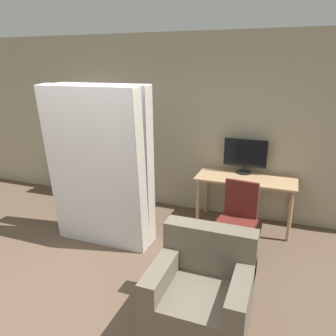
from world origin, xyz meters
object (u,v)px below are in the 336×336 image
(monitor, at_px, (245,155))
(office_chair, at_px, (236,229))
(mattress_near, at_px, (96,170))
(armchair, at_px, (202,292))
(bookshelf, at_px, (90,151))
(mattress_far, at_px, (107,165))

(monitor, relative_size, office_chair, 0.65)
(office_chair, height_order, mattress_near, mattress_near)
(office_chair, xyz_separation_m, armchair, (-0.11, -1.15, -0.07))
(office_chair, distance_m, mattress_near, 1.83)
(monitor, relative_size, armchair, 0.72)
(armchair, bearing_deg, monitor, 89.53)
(monitor, xyz_separation_m, bookshelf, (-2.61, -0.00, -0.18))
(office_chair, relative_size, mattress_far, 0.46)
(mattress_far, bearing_deg, mattress_near, -90.00)
(monitor, height_order, mattress_far, mattress_far)
(mattress_near, relative_size, mattress_far, 1.00)
(monitor, height_order, office_chair, monitor)
(bookshelf, bearing_deg, mattress_far, -48.22)
(mattress_far, bearing_deg, office_chair, 1.67)
(monitor, bearing_deg, armchair, -90.47)
(office_chair, xyz_separation_m, mattress_far, (-1.69, -0.05, 0.63))
(bookshelf, xyz_separation_m, mattress_far, (1.01, -1.13, 0.19))
(monitor, distance_m, bookshelf, 2.62)
(office_chair, bearing_deg, mattress_near, -169.92)
(monitor, distance_m, armchair, 2.34)
(mattress_near, bearing_deg, monitor, 40.83)
(bookshelf, distance_m, mattress_near, 1.72)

